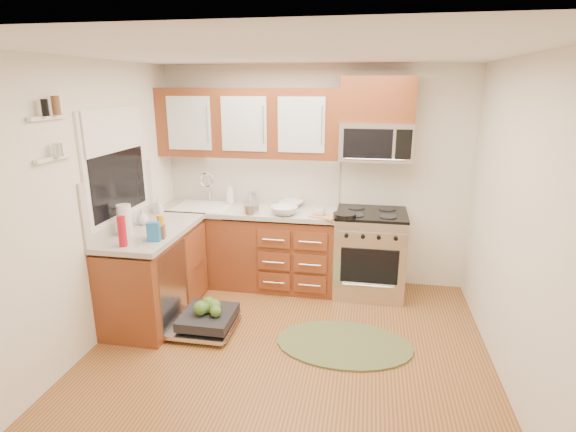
% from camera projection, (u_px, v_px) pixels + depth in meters
% --- Properties ---
extents(floor, '(3.50, 3.50, 0.00)m').
position_uv_depth(floor, '(287.00, 357.00, 3.91)').
color(floor, brown).
rests_on(floor, ground).
extents(ceiling, '(3.50, 3.50, 0.00)m').
position_uv_depth(ceiling, '(286.00, 53.00, 3.21)').
color(ceiling, white).
rests_on(ceiling, ground).
extents(wall_back, '(3.50, 0.04, 2.50)m').
position_uv_depth(wall_back, '(314.00, 177.00, 5.21)').
color(wall_back, white).
rests_on(wall_back, ground).
extents(wall_front, '(3.50, 0.04, 2.50)m').
position_uv_depth(wall_front, '(211.00, 337.00, 1.91)').
color(wall_front, white).
rests_on(wall_front, ground).
extents(wall_left, '(0.04, 3.50, 2.50)m').
position_uv_depth(wall_left, '(87.00, 209.00, 3.86)').
color(wall_left, white).
rests_on(wall_left, ground).
extents(wall_right, '(0.04, 3.50, 2.50)m').
position_uv_depth(wall_right, '(523.00, 232.00, 3.26)').
color(wall_right, white).
rests_on(wall_right, ground).
extents(base_cabinet_back, '(2.05, 0.60, 0.85)m').
position_uv_depth(base_cabinet_back, '(249.00, 249.00, 5.29)').
color(base_cabinet_back, maroon).
rests_on(base_cabinet_back, ground).
extents(base_cabinet_left, '(0.60, 1.25, 0.85)m').
position_uv_depth(base_cabinet_left, '(155.00, 276.00, 4.54)').
color(base_cabinet_left, maroon).
rests_on(base_cabinet_left, ground).
extents(countertop_back, '(2.07, 0.64, 0.05)m').
position_uv_depth(countertop_back, '(247.00, 210.00, 5.14)').
color(countertop_back, '#B3ADA4').
rests_on(countertop_back, base_cabinet_back).
extents(countertop_left, '(0.64, 1.27, 0.05)m').
position_uv_depth(countertop_left, '(152.00, 231.00, 4.40)').
color(countertop_left, '#B3ADA4').
rests_on(countertop_left, base_cabinet_left).
extents(backsplash_back, '(2.05, 0.02, 0.57)m').
position_uv_depth(backsplash_back, '(253.00, 179.00, 5.34)').
color(backsplash_back, beige).
rests_on(backsplash_back, ground).
extents(backsplash_left, '(0.02, 1.25, 0.57)m').
position_uv_depth(backsplash_left, '(121.00, 199.00, 4.37)').
color(backsplash_left, beige).
rests_on(backsplash_left, ground).
extents(upper_cabinets, '(2.05, 0.35, 0.75)m').
position_uv_depth(upper_cabinets, '(248.00, 123.00, 5.00)').
color(upper_cabinets, maroon).
rests_on(upper_cabinets, ground).
extents(cabinet_over_mw, '(0.76, 0.35, 0.47)m').
position_uv_depth(cabinet_over_mw, '(378.00, 99.00, 4.68)').
color(cabinet_over_mw, maroon).
rests_on(cabinet_over_mw, ground).
extents(range, '(0.76, 0.64, 0.95)m').
position_uv_depth(range, '(370.00, 253.00, 5.01)').
color(range, silver).
rests_on(range, ground).
extents(microwave, '(0.76, 0.38, 0.40)m').
position_uv_depth(microwave, '(376.00, 142.00, 4.78)').
color(microwave, silver).
rests_on(microwave, ground).
extents(sink, '(0.62, 0.50, 0.26)m').
position_uv_depth(sink, '(204.00, 217.00, 5.24)').
color(sink, white).
rests_on(sink, ground).
extents(dishwasher, '(0.70, 0.60, 0.20)m').
position_uv_depth(dishwasher, '(204.00, 321.00, 4.32)').
color(dishwasher, silver).
rests_on(dishwasher, ground).
extents(window, '(0.03, 1.05, 1.05)m').
position_uv_depth(window, '(116.00, 165.00, 4.25)').
color(window, white).
rests_on(window, ground).
extents(window_blind, '(0.02, 0.96, 0.40)m').
position_uv_depth(window_blind, '(115.00, 130.00, 4.15)').
color(window_blind, white).
rests_on(window_blind, ground).
extents(shelf_upper, '(0.04, 0.40, 0.03)m').
position_uv_depth(shelf_upper, '(48.00, 118.00, 3.30)').
color(shelf_upper, white).
rests_on(shelf_upper, ground).
extents(shelf_lower, '(0.04, 0.40, 0.03)m').
position_uv_depth(shelf_lower, '(54.00, 158.00, 3.39)').
color(shelf_lower, white).
rests_on(shelf_lower, ground).
extents(rug, '(1.44, 1.18, 0.02)m').
position_uv_depth(rug, '(344.00, 344.00, 4.09)').
color(rug, '#656A3C').
rests_on(rug, ground).
extents(skillet, '(0.31, 0.31, 0.05)m').
position_uv_depth(skillet, '(345.00, 215.00, 4.68)').
color(skillet, black).
rests_on(skillet, range).
extents(stock_pot, '(0.22, 0.22, 0.11)m').
position_uv_depth(stock_pot, '(251.00, 209.00, 4.90)').
color(stock_pot, silver).
rests_on(stock_pot, countertop_back).
extents(cutting_board, '(0.32, 0.27, 0.02)m').
position_uv_depth(cutting_board, '(324.00, 217.00, 4.77)').
color(cutting_board, tan).
rests_on(cutting_board, countertop_back).
extents(canister, '(0.12, 0.12, 0.15)m').
position_uv_depth(canister, '(252.00, 198.00, 5.28)').
color(canister, silver).
rests_on(canister, countertop_back).
extents(paper_towel_roll, '(0.18, 0.18, 0.29)m').
position_uv_depth(paper_towel_roll, '(125.00, 220.00, 4.19)').
color(paper_towel_roll, white).
rests_on(paper_towel_roll, countertop_left).
extents(mustard_bottle, '(0.07, 0.07, 0.20)m').
position_uv_depth(mustard_bottle, '(161.00, 226.00, 4.16)').
color(mustard_bottle, gold).
rests_on(mustard_bottle, countertop_left).
extents(red_bottle, '(0.09, 0.09, 0.27)m').
position_uv_depth(red_bottle, '(122.00, 231.00, 3.89)').
color(red_bottle, '#AE0E1F').
rests_on(red_bottle, countertop_left).
extents(wooden_box, '(0.15, 0.12, 0.13)m').
position_uv_depth(wooden_box, '(158.00, 232.00, 4.11)').
color(wooden_box, brown).
rests_on(wooden_box, countertop_left).
extents(blue_carton, '(0.12, 0.09, 0.18)m').
position_uv_depth(blue_carton, '(154.00, 232.00, 4.03)').
color(blue_carton, '#256FAD').
rests_on(blue_carton, countertop_left).
extents(bowl_a, '(0.32, 0.32, 0.07)m').
position_uv_depth(bowl_a, '(291.00, 204.00, 5.19)').
color(bowl_a, '#999999').
rests_on(bowl_a, countertop_back).
extents(bowl_b, '(0.31, 0.31, 0.09)m').
position_uv_depth(bowl_b, '(284.00, 211.00, 4.86)').
color(bowl_b, '#999999').
rests_on(bowl_b, countertop_back).
extents(cup, '(0.14, 0.14, 0.10)m').
position_uv_depth(cup, '(320.00, 212.00, 4.80)').
color(cup, '#999999').
rests_on(cup, countertop_back).
extents(soap_bottle_a, '(0.11, 0.12, 0.26)m').
position_uv_depth(soap_bottle_a, '(230.00, 193.00, 5.28)').
color(soap_bottle_a, '#999999').
rests_on(soap_bottle_a, countertop_back).
extents(soap_bottle_b, '(0.09, 0.09, 0.17)m').
position_uv_depth(soap_bottle_b, '(158.00, 206.00, 4.90)').
color(soap_bottle_b, '#999999').
rests_on(soap_bottle_b, countertop_left).
extents(soap_bottle_c, '(0.14, 0.14, 0.16)m').
position_uv_depth(soap_bottle_c, '(142.00, 217.00, 4.51)').
color(soap_bottle_c, '#999999').
rests_on(soap_bottle_c, countertop_left).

